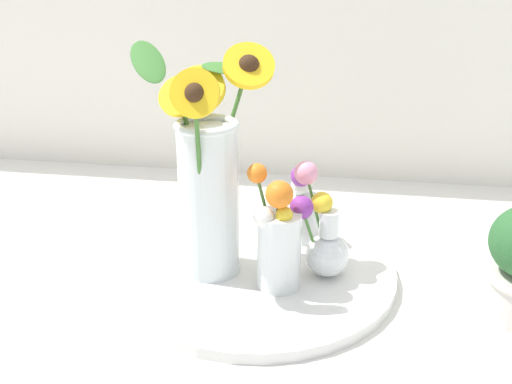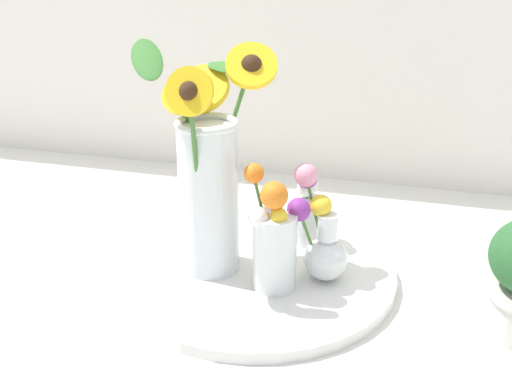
{
  "view_description": "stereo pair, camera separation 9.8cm",
  "coord_description": "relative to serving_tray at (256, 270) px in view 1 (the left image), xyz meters",
  "views": [
    {
      "loc": [
        0.11,
        -0.81,
        0.54
      ],
      "look_at": [
        -0.03,
        0.08,
        0.16
      ],
      "focal_mm": 42.0,
      "sensor_mm": 36.0,
      "label": 1
    },
    {
      "loc": [
        0.2,
        -0.79,
        0.54
      ],
      "look_at": [
        -0.03,
        0.08,
        0.16
      ],
      "focal_mm": 42.0,
      "sensor_mm": 36.0,
      "label": 2
    }
  ],
  "objects": [
    {
      "name": "vase_bulb_right",
      "position": [
        0.11,
        -0.01,
        0.08
      ],
      "size": [
        0.1,
        0.08,
        0.19
      ],
      "color": "white",
      "rests_on": "serving_tray"
    },
    {
      "name": "serving_tray",
      "position": [
        0.0,
        0.0,
        0.0
      ],
      "size": [
        0.48,
        0.48,
        0.02
      ],
      "color": "white",
      "rests_on": "ground_plane"
    },
    {
      "name": "vase_small_center",
      "position": [
        0.04,
        -0.06,
        0.09
      ],
      "size": [
        0.09,
        0.07,
        0.2
      ],
      "color": "white",
      "rests_on": "serving_tray"
    },
    {
      "name": "mason_jar_sunflowers",
      "position": [
        -0.07,
        -0.02,
        0.17
      ],
      "size": [
        0.22,
        0.21,
        0.39
      ],
      "color": "silver",
      "rests_on": "serving_tray"
    },
    {
      "name": "vase_small_back",
      "position": [
        0.07,
        0.11,
        0.08
      ],
      "size": [
        0.06,
        0.06,
        0.15
      ],
      "color": "white",
      "rests_on": "serving_tray"
    },
    {
      "name": "ground_plane",
      "position": [
        0.03,
        -0.08,
        -0.01
      ],
      "size": [
        6.0,
        6.0,
        0.0
      ],
      "primitive_type": "plane",
      "color": "silver"
    }
  ]
}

